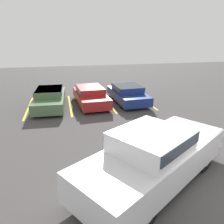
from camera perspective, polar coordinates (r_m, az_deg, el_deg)
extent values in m
plane|color=#423F3F|center=(7.47, 18.06, -17.07)|extent=(60.00, 60.00, 0.00)
cube|color=yellow|center=(14.96, -20.96, 1.07)|extent=(0.12, 4.82, 0.01)
cube|color=yellow|center=(14.80, -10.92, 1.84)|extent=(0.12, 4.82, 0.01)
cube|color=yellow|center=(15.10, -0.97, 2.54)|extent=(0.12, 4.82, 0.01)
cube|color=yellow|center=(15.84, 8.33, 3.12)|extent=(0.12, 4.82, 0.01)
cube|color=silver|center=(6.94, 11.19, -12.26)|extent=(5.77, 4.67, 0.90)
cube|color=silver|center=(6.37, 10.22, -7.52)|extent=(2.68, 2.63, 0.59)
cube|color=#2D3842|center=(6.32, 10.29, -6.44)|extent=(2.68, 2.66, 0.33)
cube|color=silver|center=(8.14, 18.27, -4.82)|extent=(2.77, 2.72, 0.13)
cube|color=silver|center=(9.23, 20.49, -7.18)|extent=(1.26, 1.83, 0.28)
cylinder|color=black|center=(8.69, 12.75, -7.57)|extent=(0.96, 0.78, 0.93)
cylinder|color=#ADADB2|center=(8.69, 12.75, -7.57)|extent=(0.62, 0.56, 0.51)
cylinder|color=black|center=(8.08, 22.73, -10.82)|extent=(0.96, 0.78, 0.93)
cylinder|color=#ADADB2|center=(8.08, 22.73, -10.82)|extent=(0.62, 0.56, 0.51)
cylinder|color=black|center=(6.46, -4.06, -17.32)|extent=(0.96, 0.78, 0.93)
cylinder|color=#ADADB2|center=(6.46, -4.06, -17.32)|extent=(0.62, 0.56, 0.51)
cylinder|color=black|center=(5.61, 8.20, -24.14)|extent=(0.96, 0.78, 0.93)
cylinder|color=#ADADB2|center=(5.61, 8.20, -24.14)|extent=(0.62, 0.56, 0.51)
cube|color=#4C6B47|center=(14.55, -15.87, 3.10)|extent=(2.03, 4.66, 0.62)
cube|color=#4C6B47|center=(14.51, -16.02, 5.15)|extent=(1.70, 2.46, 0.40)
cube|color=#2D3842|center=(14.50, -16.05, 5.46)|extent=(1.77, 2.41, 0.24)
cylinder|color=black|center=(13.27, -13.03, 1.03)|extent=(0.27, 0.61, 0.60)
cylinder|color=#ADADB2|center=(13.27, -13.03, 1.03)|extent=(0.27, 0.34, 0.33)
cylinder|color=black|center=(13.44, -19.50, 0.64)|extent=(0.27, 0.61, 0.60)
cylinder|color=#ADADB2|center=(13.44, -19.50, 0.64)|extent=(0.27, 0.34, 0.33)
cylinder|color=black|center=(15.82, -12.66, 3.95)|extent=(0.27, 0.61, 0.60)
cylinder|color=#ADADB2|center=(15.82, -12.66, 3.95)|extent=(0.27, 0.34, 0.33)
cylinder|color=black|center=(15.96, -18.12, 3.60)|extent=(0.27, 0.61, 0.60)
cylinder|color=#ADADB2|center=(15.96, -18.12, 3.60)|extent=(0.27, 0.34, 0.33)
cube|color=maroon|center=(14.58, -5.60, 3.81)|extent=(2.05, 4.39, 0.61)
cube|color=maroon|center=(14.54, -5.74, 5.83)|extent=(1.70, 2.33, 0.40)
cube|color=#2D3842|center=(14.52, -5.75, 6.14)|extent=(1.77, 2.29, 0.24)
cylinder|color=black|center=(13.63, -1.40, 2.12)|extent=(0.27, 0.67, 0.66)
cylinder|color=#ADADB2|center=(13.63, -1.40, 2.12)|extent=(0.26, 0.38, 0.36)
cylinder|color=black|center=(13.32, -7.71, 1.55)|extent=(0.27, 0.67, 0.66)
cylinder|color=#ADADB2|center=(13.32, -7.71, 1.55)|extent=(0.26, 0.38, 0.36)
cylinder|color=black|center=(15.95, -3.80, 4.60)|extent=(0.27, 0.67, 0.66)
cylinder|color=#ADADB2|center=(15.95, -3.80, 4.60)|extent=(0.26, 0.38, 0.36)
cylinder|color=black|center=(15.69, -9.22, 4.15)|extent=(0.27, 0.67, 0.66)
cylinder|color=#ADADB2|center=(15.69, -9.22, 4.15)|extent=(0.26, 0.38, 0.36)
cube|color=navy|center=(15.13, 4.10, 4.36)|extent=(2.01, 4.34, 0.57)
cube|color=navy|center=(15.09, 4.03, 6.26)|extent=(1.71, 2.29, 0.42)
cube|color=#2D3842|center=(15.07, 4.04, 6.57)|extent=(1.78, 2.24, 0.25)
cylinder|color=black|center=(14.35, 8.73, 2.80)|extent=(0.25, 0.68, 0.67)
cylinder|color=#ADADB2|center=(14.35, 8.73, 2.80)|extent=(0.25, 0.38, 0.37)
cylinder|color=black|center=(13.79, 2.66, 2.34)|extent=(0.25, 0.68, 0.67)
cylinder|color=#ADADB2|center=(13.79, 2.66, 2.34)|extent=(0.25, 0.38, 0.37)
cylinder|color=black|center=(16.56, 5.27, 5.12)|extent=(0.25, 0.68, 0.67)
cylinder|color=#ADADB2|center=(16.56, 5.27, 5.12)|extent=(0.25, 0.38, 0.37)
cylinder|color=black|center=(16.08, -0.07, 4.78)|extent=(0.25, 0.68, 0.67)
cylinder|color=#ADADB2|center=(16.08, -0.07, 4.78)|extent=(0.25, 0.38, 0.37)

